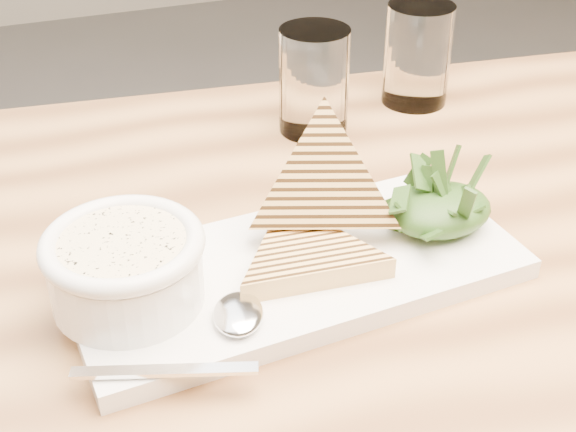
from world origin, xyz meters
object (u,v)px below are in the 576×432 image
object	(u,v)px
table_top	(355,268)
glass_near	(314,81)
soup_bowl	(127,276)
platter	(296,270)
glass_far	(417,55)

from	to	relation	value
table_top	glass_near	size ratio (longest dim) A/B	9.50
soup_bowl	glass_near	world-z (taller)	glass_near
table_top	soup_bowl	xyz separation A→B (m)	(-0.20, -0.02, 0.06)
table_top	glass_near	world-z (taller)	glass_near
platter	glass_far	distance (m)	0.38
table_top	platter	xyz separation A→B (m)	(-0.06, -0.02, 0.03)
table_top	platter	size ratio (longest dim) A/B	2.98
table_top	soup_bowl	bearing A→B (deg)	-174.07
table_top	glass_near	distance (m)	0.24
table_top	glass_far	bearing A→B (deg)	53.16
table_top	glass_far	world-z (taller)	glass_far
glass_near	glass_far	bearing A→B (deg)	10.70
soup_bowl	glass_near	distance (m)	0.35
glass_far	soup_bowl	bearing A→B (deg)	-144.96
platter	soup_bowl	distance (m)	0.14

